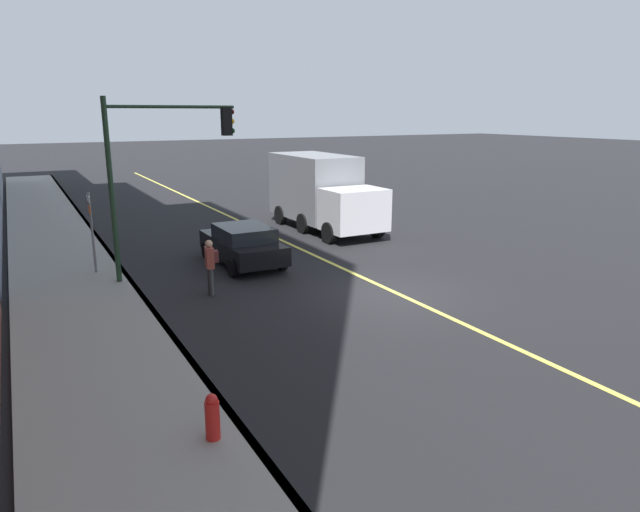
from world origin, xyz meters
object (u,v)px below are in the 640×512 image
object	(u,v)px
car_black	(243,244)
traffic_light_mast	(160,157)
truck_gray	(321,191)
pedestrian_with_backpack	(210,263)
street_sign_post	(92,228)
fire_hydrant	(213,421)

from	to	relation	value
car_black	traffic_light_mast	xyz separation A→B (m)	(-0.60, 2.83, 3.20)
truck_gray	traffic_light_mast	xyz separation A→B (m)	(-4.88, 8.35, 2.19)
truck_gray	pedestrian_with_backpack	xyz separation A→B (m)	(-7.10, 7.60, -0.79)
traffic_light_mast	street_sign_post	xyz separation A→B (m)	(1.46, 2.04, -2.30)
truck_gray	pedestrian_with_backpack	bearing A→B (deg)	133.04
pedestrian_with_backpack	truck_gray	bearing A→B (deg)	-46.96
fire_hydrant	car_black	bearing A→B (deg)	-23.39
pedestrian_with_backpack	traffic_light_mast	bearing A→B (deg)	18.50
car_black	street_sign_post	bearing A→B (deg)	80.06
street_sign_post	fire_hydrant	xyz separation A→B (m)	(-11.40, -0.30, -1.19)
car_black	traffic_light_mast	distance (m)	4.32
pedestrian_with_backpack	fire_hydrant	xyz separation A→B (m)	(-7.72, 2.47, -0.51)
pedestrian_with_backpack	street_sign_post	xyz separation A→B (m)	(3.68, 2.78, 0.68)
pedestrian_with_backpack	street_sign_post	bearing A→B (deg)	37.07
car_black	street_sign_post	xyz separation A→B (m)	(0.85, 4.87, 0.91)
car_black	street_sign_post	distance (m)	5.02
pedestrian_with_backpack	street_sign_post	world-z (taller)	street_sign_post
car_black	truck_gray	xyz separation A→B (m)	(4.27, -5.52, 1.02)
car_black	fire_hydrant	distance (m)	11.49
car_black	fire_hydrant	xyz separation A→B (m)	(-10.54, 4.56, -0.28)
car_black	pedestrian_with_backpack	distance (m)	3.52
pedestrian_with_backpack	traffic_light_mast	size ratio (longest dim) A/B	0.29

